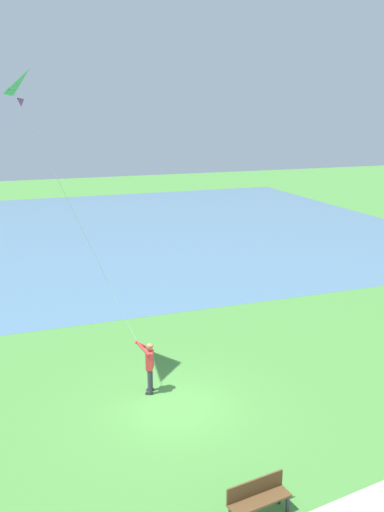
# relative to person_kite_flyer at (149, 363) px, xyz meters

# --- Properties ---
(ground_plane) EXTENTS (120.00, 120.00, 0.00)m
(ground_plane) POSITION_rel_person_kite_flyer_xyz_m (1.16, 0.49, -1.05)
(ground_plane) COLOR #4C8E3D
(lake_water) EXTENTS (36.00, 44.00, 0.01)m
(lake_water) POSITION_rel_person_kite_flyer_xyz_m (-24.53, 4.49, -1.04)
(lake_water) COLOR teal
(lake_water) RESTS_ON ground
(person_kite_flyer) EXTENTS (0.49, 0.63, 1.83)m
(person_kite_flyer) POSITION_rel_person_kite_flyer_xyz_m (0.00, 0.00, 0.00)
(person_kite_flyer) COLOR #232328
(person_kite_flyer) RESTS_ON ground
(flying_kite) EXTENTS (2.13, 3.08, 8.22)m
(flying_kite) POSITION_rel_person_kite_flyer_xyz_m (-1.34, -2.95, 8.44)
(flying_kite) COLOR green
(park_bench_near_walkway) EXTENTS (0.64, 1.55, 0.88)m
(park_bench_near_walkway) POSITION_rel_person_kite_flyer_xyz_m (6.22, 0.78, -0.54)
(park_bench_near_walkway) COLOR brown
(park_bench_near_walkway) RESTS_ON ground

